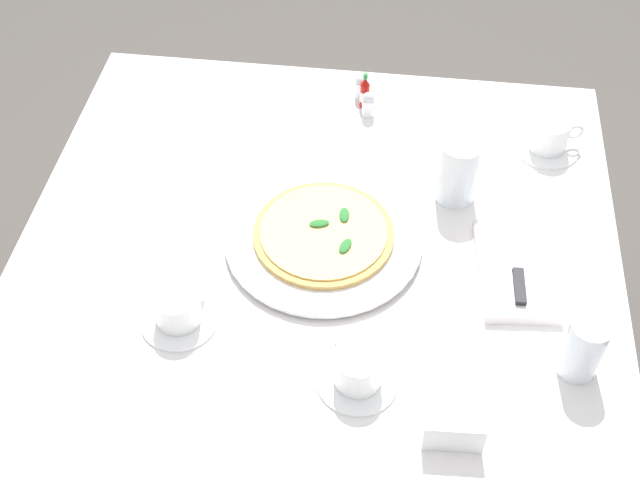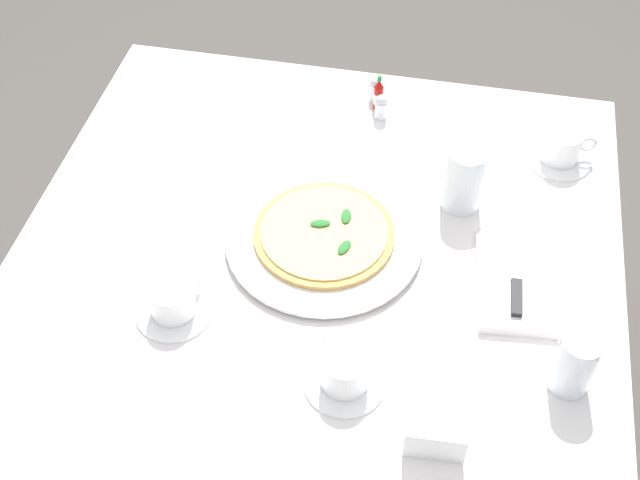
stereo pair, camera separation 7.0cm
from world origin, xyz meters
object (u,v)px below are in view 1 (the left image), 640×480
object	(u,v)px
pizza_plate	(324,238)
pizza	(324,233)
coffee_cup_far_right	(178,309)
hot_sauce_bottle	(365,93)
water_glass_back_corner	(458,174)
salt_shaker	(361,88)
coffee_cup_right_edge	(549,136)
coffee_cup_near_left	(358,370)
napkin_folded	(516,270)
dinner_knife	(517,264)
pepper_shaker	(368,105)
water_glass_left_edge	(582,350)
menu_card	(454,441)

from	to	relation	value
pizza_plate	pizza	bearing A→B (deg)	-74.44
coffee_cup_far_right	hot_sauce_bottle	size ratio (longest dim) A/B	1.57
water_glass_back_corner	pizza	bearing A→B (deg)	122.50
pizza_plate	coffee_cup_far_right	xyz separation A→B (m)	(-0.20, 0.22, 0.02)
coffee_cup_far_right	salt_shaker	distance (m)	0.67
coffee_cup_right_edge	coffee_cup_near_left	bearing A→B (deg)	151.01
napkin_folded	salt_shaker	size ratio (longest dim) A/B	4.11
water_glass_back_corner	salt_shaker	world-z (taller)	water_glass_back_corner
coffee_cup_near_left	coffee_cup_far_right	size ratio (longest dim) A/B	1.00
pizza_plate	coffee_cup_near_left	bearing A→B (deg)	-162.81
pizza	coffee_cup_far_right	world-z (taller)	coffee_cup_far_right
dinner_knife	pepper_shaker	xyz separation A→B (m)	(0.40, 0.29, 0.00)
coffee_cup_near_left	pepper_shaker	world-z (taller)	coffee_cup_near_left
hot_sauce_bottle	coffee_cup_right_edge	bearing A→B (deg)	-103.29
coffee_cup_right_edge	dinner_knife	bearing A→B (deg)	167.77
coffee_cup_right_edge	napkin_folded	distance (m)	0.35
coffee_cup_near_left	hot_sauce_bottle	xyz separation A→B (m)	(0.68, 0.05, 0.00)
pizza	water_glass_left_edge	world-z (taller)	water_glass_left_edge
coffee_cup_near_left	coffee_cup_far_right	xyz separation A→B (m)	(0.08, 0.30, -0.00)
coffee_cup_near_left	water_glass_left_edge	xyz separation A→B (m)	(0.07, -0.34, 0.02)
napkin_folded	pepper_shaker	distance (m)	0.49
hot_sauce_bottle	menu_card	world-z (taller)	hot_sauce_bottle
water_glass_left_edge	dinner_knife	xyz separation A→B (m)	(0.19, 0.09, -0.03)
pizza_plate	napkin_folded	distance (m)	0.34
coffee_cup_right_edge	water_glass_back_corner	bearing A→B (deg)	131.12
pizza_plate	water_glass_left_edge	bearing A→B (deg)	-116.73
pizza_plate	napkin_folded	size ratio (longest dim) A/B	1.54
napkin_folded	menu_card	world-z (taller)	menu_card
napkin_folded	pepper_shaker	bearing A→B (deg)	30.75
pizza	water_glass_left_edge	size ratio (longest dim) A/B	2.20
coffee_cup_near_left	salt_shaker	size ratio (longest dim) A/B	2.31
water_glass_left_edge	hot_sauce_bottle	bearing A→B (deg)	32.60
coffee_cup_far_right	water_glass_left_edge	bearing A→B (deg)	-91.25
coffee_cup_right_edge	pepper_shaker	bearing A→B (deg)	80.57
napkin_folded	pepper_shaker	size ratio (longest dim) A/B	4.11
napkin_folded	pepper_shaker	xyz separation A→B (m)	(0.40, 0.29, 0.02)
coffee_cup_far_right	hot_sauce_bottle	xyz separation A→B (m)	(0.60, -0.25, 0.00)
napkin_folded	hot_sauce_bottle	world-z (taller)	hot_sauce_bottle
pepper_shaker	menu_card	bearing A→B (deg)	-165.92
napkin_folded	salt_shaker	world-z (taller)	salt_shaker
coffee_cup_right_edge	hot_sauce_bottle	xyz separation A→B (m)	(0.09, 0.37, 0.00)
dinner_knife	hot_sauce_bottle	bearing A→B (deg)	33.24
pizza	salt_shaker	bearing A→B (deg)	-3.81
coffee_cup_right_edge	napkin_folded	world-z (taller)	coffee_cup_right_edge
coffee_cup_far_right	menu_card	size ratio (longest dim) A/B	1.44
coffee_cup_near_left	water_glass_left_edge	world-z (taller)	water_glass_left_edge
coffee_cup_right_edge	menu_card	bearing A→B (deg)	165.69
pizza	menu_card	distance (m)	0.45
pizza	coffee_cup_far_right	bearing A→B (deg)	133.06
pizza	water_glass_back_corner	xyz separation A→B (m)	(0.15, -0.23, 0.03)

